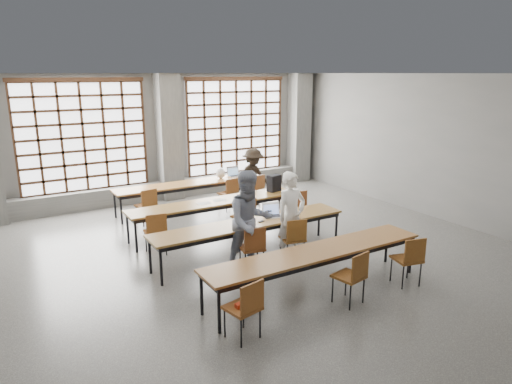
# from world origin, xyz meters

# --- Properties ---
(floor) EXTENTS (11.00, 11.00, 0.00)m
(floor) POSITION_xyz_m (0.00, 0.00, 0.00)
(floor) COLOR #4C4C4A
(floor) RESTS_ON ground
(ceiling) EXTENTS (11.00, 11.00, 0.00)m
(ceiling) POSITION_xyz_m (0.00, 0.00, 3.50)
(ceiling) COLOR silver
(ceiling) RESTS_ON floor
(wall_back) EXTENTS (10.00, 0.00, 10.00)m
(wall_back) POSITION_xyz_m (0.00, 5.50, 1.75)
(wall_back) COLOR #61615E
(wall_back) RESTS_ON floor
(wall_right) EXTENTS (0.00, 11.00, 11.00)m
(wall_right) POSITION_xyz_m (5.00, 0.00, 1.75)
(wall_right) COLOR #61615E
(wall_right) RESTS_ON floor
(column_mid) EXTENTS (0.60, 0.55, 3.50)m
(column_mid) POSITION_xyz_m (0.00, 5.22, 1.75)
(column_mid) COLOR #545451
(column_mid) RESTS_ON floor
(column_right) EXTENTS (0.60, 0.55, 3.50)m
(column_right) POSITION_xyz_m (4.50, 5.22, 1.75)
(column_right) COLOR #545451
(column_right) RESTS_ON floor
(window_left) EXTENTS (3.32, 0.12, 3.00)m
(window_left) POSITION_xyz_m (-2.25, 5.42, 1.90)
(window_left) COLOR white
(window_left) RESTS_ON wall_back
(window_right) EXTENTS (3.32, 0.12, 3.00)m
(window_right) POSITION_xyz_m (2.25, 5.42, 1.90)
(window_right) COLOR white
(window_right) RESTS_ON wall_back
(sill_ledge) EXTENTS (9.80, 0.35, 0.50)m
(sill_ledge) POSITION_xyz_m (0.00, 5.30, 0.25)
(sill_ledge) COLOR #545451
(sill_ledge) RESTS_ON floor
(desk_row_a) EXTENTS (4.00, 0.70, 0.73)m
(desk_row_a) POSITION_xyz_m (0.04, 3.86, 0.66)
(desk_row_a) COLOR brown
(desk_row_a) RESTS_ON floor
(desk_row_b) EXTENTS (4.00, 0.70, 0.73)m
(desk_row_b) POSITION_xyz_m (-0.19, 1.94, 0.66)
(desk_row_b) COLOR brown
(desk_row_b) RESTS_ON floor
(desk_row_c) EXTENTS (4.00, 0.70, 0.73)m
(desk_row_c) POSITION_xyz_m (-0.27, 0.25, 0.66)
(desk_row_c) COLOR brown
(desk_row_c) RESTS_ON floor
(desk_row_d) EXTENTS (4.00, 0.70, 0.73)m
(desk_row_d) POSITION_xyz_m (-0.08, -1.56, 0.66)
(desk_row_d) COLOR brown
(desk_row_d) RESTS_ON floor
(chair_back_left) EXTENTS (0.49, 0.49, 0.88)m
(chair_back_left) POSITION_xyz_m (-1.35, 3.24, 0.54)
(chair_back_left) COLOR brown
(chair_back_left) RESTS_ON floor
(chair_back_mid) EXTENTS (0.48, 0.49, 0.88)m
(chair_back_mid) POSITION_xyz_m (0.85, 3.24, 0.54)
(chair_back_mid) COLOR brown
(chair_back_mid) RESTS_ON floor
(chair_back_right) EXTENTS (0.50, 0.50, 0.88)m
(chair_back_right) POSITION_xyz_m (1.65, 3.24, 0.54)
(chair_back_right) COLOR brown
(chair_back_right) RESTS_ON floor
(chair_mid_left) EXTENTS (0.48, 0.48, 0.88)m
(chair_mid_left) POSITION_xyz_m (-1.80, 1.31, 0.54)
(chair_mid_left) COLOR brown
(chair_mid_left) RESTS_ON floor
(chair_mid_centre) EXTENTS (0.51, 0.51, 0.88)m
(chair_mid_centre) POSITION_xyz_m (0.23, 1.31, 0.54)
(chair_mid_centre) COLOR brown
(chair_mid_centre) RESTS_ON floor
(chair_mid_right) EXTENTS (0.46, 0.46, 0.88)m
(chair_mid_right) POSITION_xyz_m (1.60, 1.31, 0.54)
(chair_mid_right) COLOR brown
(chair_mid_right) RESTS_ON floor
(chair_front_left) EXTENTS (0.50, 0.50, 0.88)m
(chair_front_left) POSITION_xyz_m (-0.58, -0.38, 0.54)
(chair_front_left) COLOR brown
(chair_front_left) RESTS_ON floor
(chair_front_right) EXTENTS (0.50, 0.50, 0.88)m
(chair_front_right) POSITION_xyz_m (0.32, -0.38, 0.54)
(chair_front_right) COLOR brown
(chair_front_right) RESTS_ON floor
(chair_near_left) EXTENTS (0.50, 0.50, 0.88)m
(chair_near_left) POSITION_xyz_m (-1.77, -2.19, 0.54)
(chair_near_left) COLOR brown
(chair_near_left) RESTS_ON floor
(chair_near_mid) EXTENTS (0.49, 0.49, 0.88)m
(chair_near_mid) POSITION_xyz_m (0.13, -2.19, 0.54)
(chair_near_mid) COLOR brown
(chair_near_mid) RESTS_ON floor
(chair_near_right) EXTENTS (0.50, 0.51, 0.88)m
(chair_near_right) POSITION_xyz_m (1.40, -2.19, 0.54)
(chair_near_right) COLOR brown
(chair_near_right) RESTS_ON floor
(student_male) EXTENTS (0.66, 0.46, 1.74)m
(student_male) POSITION_xyz_m (0.33, -0.25, 0.87)
(student_male) COLOR white
(student_male) RESTS_ON floor
(student_female) EXTENTS (0.97, 0.80, 1.86)m
(student_female) POSITION_xyz_m (-0.57, -0.25, 0.93)
(student_female) COLOR #19264C
(student_female) RESTS_ON floor
(student_back) EXTENTS (1.09, 0.73, 1.56)m
(student_back) POSITION_xyz_m (1.64, 3.36, 0.78)
(student_back) COLOR black
(student_back) RESTS_ON floor
(laptop_front) EXTENTS (0.43, 0.39, 0.26)m
(laptop_front) POSITION_xyz_m (0.30, 0.36, 0.79)
(laptop_front) COLOR silver
(laptop_front) RESTS_ON desk_row_c
(laptop_back) EXTENTS (0.36, 0.31, 0.26)m
(laptop_back) POSITION_xyz_m (1.39, 3.97, 0.79)
(laptop_back) COLOR #B7B8BD
(laptop_back) RESTS_ON desk_row_a
(mouse) EXTENTS (0.11, 0.09, 0.04)m
(mouse) POSITION_xyz_m (0.68, 0.23, 0.75)
(mouse) COLOR white
(mouse) RESTS_ON desk_row_c
(green_box) EXTENTS (0.27, 0.17, 0.09)m
(green_box) POSITION_xyz_m (-0.32, 0.33, 0.78)
(green_box) COLOR green
(green_box) RESTS_ON desk_row_c
(phone) EXTENTS (0.14, 0.10, 0.01)m
(phone) POSITION_xyz_m (-0.09, 0.15, 0.74)
(phone) COLOR black
(phone) RESTS_ON desk_row_c
(paper_sheet_b) EXTENTS (0.30, 0.21, 0.00)m
(paper_sheet_b) POSITION_xyz_m (-0.49, 1.89, 0.73)
(paper_sheet_b) COLOR white
(paper_sheet_b) RESTS_ON desk_row_b
(paper_sheet_c) EXTENTS (0.32, 0.25, 0.00)m
(paper_sheet_c) POSITION_xyz_m (-0.09, 1.94, 0.73)
(paper_sheet_c) COLOR silver
(paper_sheet_c) RESTS_ON desk_row_b
(backpack) EXTENTS (0.36, 0.27, 0.40)m
(backpack) POSITION_xyz_m (1.41, 1.99, 0.93)
(backpack) COLOR black
(backpack) RESTS_ON desk_row_b
(plastic_bag) EXTENTS (0.27, 0.22, 0.29)m
(plastic_bag) POSITION_xyz_m (0.94, 3.91, 0.87)
(plastic_bag) COLOR white
(plastic_bag) RESTS_ON desk_row_a
(red_pouch) EXTENTS (0.21, 0.11, 0.06)m
(red_pouch) POSITION_xyz_m (-1.78, -2.11, 0.50)
(red_pouch) COLOR #B62F16
(red_pouch) RESTS_ON chair_near_left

